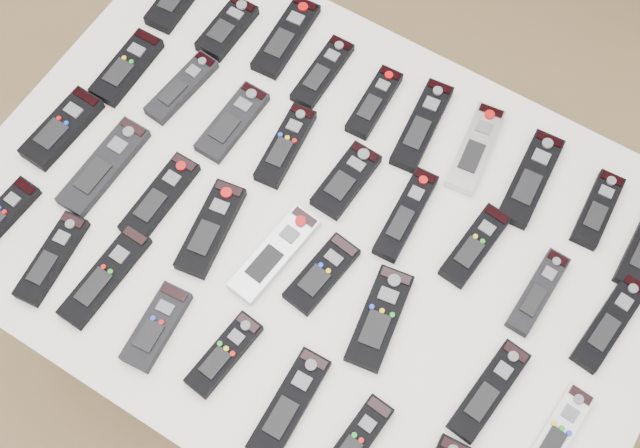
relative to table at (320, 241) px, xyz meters
The scene contains 35 objects.
ground 0.73m from the table, 101.35° to the right, with size 4.00×4.00×0.00m, color #9D834F.
table is the anchor object (origin of this frame).
remote_1 0.47m from the table, 144.99° to the left, with size 0.06×0.14×0.02m, color black.
remote_2 0.42m from the table, 131.00° to the left, with size 0.06×0.19×0.02m, color black.
remote_3 0.33m from the table, 120.78° to the left, with size 0.05×0.16×0.02m, color black.
remote_4 0.29m from the table, 99.76° to the left, with size 0.05×0.16×0.02m, color black.
remote_5 0.29m from the table, 78.78° to the left, with size 0.05×0.19×0.02m, color black.
remote_6 0.33m from the table, 60.18° to the left, with size 0.05×0.18×0.02m, color #B7B7BC.
remote_7 0.40m from the table, 45.38° to the left, with size 0.06×0.19×0.02m, color black.
remote_8 0.50m from the table, 35.43° to the left, with size 0.05×0.15×0.02m, color black.
remote_10 0.51m from the table, 169.88° to the left, with size 0.06×0.17×0.02m, color black.
remote_11 0.40m from the table, 164.14° to the left, with size 0.05×0.17×0.02m, color black.
remote_12 0.28m from the table, 159.32° to the left, with size 0.06×0.17×0.02m, color black.
remote_13 0.19m from the table, 143.13° to the left, with size 0.05×0.17×0.02m, color black.
remote_14 0.12m from the table, 94.00° to the left, with size 0.06×0.15×0.02m, color black.
remote_15 0.17m from the table, 39.84° to the left, with size 0.05×0.18×0.02m, color black.
remote_16 0.28m from the table, 23.74° to the left, with size 0.05×0.16×0.02m, color black.
remote_17 0.40m from the table, 13.38° to the left, with size 0.04×0.16×0.02m, color black.
remote_18 0.52m from the table, 11.81° to the left, with size 0.05×0.19×0.02m, color black.
remote_19 0.53m from the table, behind, with size 0.06×0.17×0.02m, color black.
remote_20 0.42m from the table, 165.04° to the right, with size 0.06×0.20×0.02m, color black.
remote_21 0.30m from the table, 159.43° to the right, with size 0.05×0.18×0.02m, color black.
remote_22 0.21m from the table, 146.87° to the right, with size 0.06×0.18×0.02m, color black.
remote_23 0.12m from the table, 114.50° to the right, with size 0.05×0.19×0.02m, color #B7B7BC.
remote_24 0.11m from the table, 56.31° to the right, with size 0.06×0.15×0.02m, color black.
remote_25 0.21m from the table, 27.62° to the right, with size 0.06×0.18×0.02m, color black.
remote_26 0.41m from the table, 15.04° to the right, with size 0.05×0.18×0.02m, color black.
remote_27 0.53m from the table, 12.07° to the right, with size 0.04×0.17×0.02m, color silver.
remote_28 0.57m from the table, 150.24° to the right, with size 0.05×0.16×0.02m, color black.
remote_29 0.48m from the table, 140.83° to the right, with size 0.05×0.17×0.02m, color black.
remote_30 0.39m from the table, 134.06° to the right, with size 0.05×0.20×0.02m, color black.
remote_31 0.34m from the table, 114.44° to the right, with size 0.05×0.15×0.02m, color black.
remote_32 0.29m from the table, 92.72° to the right, with size 0.05×0.15×0.02m, color black.
remote_33 0.33m from the table, 67.32° to the right, with size 0.05×0.19×0.02m, color black.
remote_34 0.39m from the table, 50.07° to the right, with size 0.04×0.16×0.02m, color black.
Camera 1 is at (0.31, -0.39, 2.09)m, focal length 45.00 mm.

